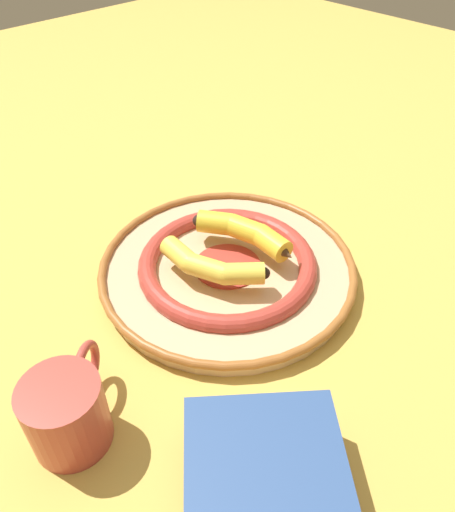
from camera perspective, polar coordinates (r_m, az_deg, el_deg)
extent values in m
plane|color=gold|center=(0.72, -1.17, -3.87)|extent=(2.80, 2.80, 0.00)
cylinder|color=tan|center=(0.74, 0.00, -1.72)|extent=(0.36, 0.36, 0.02)
torus|color=#AD382D|center=(0.73, 0.00, -0.92)|extent=(0.26, 0.26, 0.03)
cylinder|color=#AD382D|center=(0.73, 0.00, -1.12)|extent=(0.10, 0.10, 0.00)
torus|color=#995B28|center=(0.73, 0.00, -1.01)|extent=(0.38, 0.38, 0.01)
cylinder|color=yellow|center=(0.71, -5.55, 0.24)|extent=(0.03, 0.05, 0.03)
cylinder|color=yellow|center=(0.68, -2.32, -1.47)|extent=(0.05, 0.06, 0.03)
cylinder|color=yellow|center=(0.67, 1.96, -2.03)|extent=(0.06, 0.06, 0.03)
sphere|color=yellow|center=(0.69, -4.29, -0.86)|extent=(0.03, 0.03, 0.03)
sphere|color=yellow|center=(0.67, -0.29, -2.09)|extent=(0.03, 0.03, 0.03)
cone|color=#472D19|center=(0.72, -6.76, 1.29)|extent=(0.02, 0.03, 0.02)
sphere|color=black|center=(0.67, 4.20, -1.98)|extent=(0.02, 0.02, 0.02)
cylinder|color=yellow|center=(0.72, 5.15, 1.40)|extent=(0.04, 0.05, 0.03)
cylinder|color=yellow|center=(0.74, 2.10, 3.00)|extent=(0.05, 0.06, 0.03)
cylinder|color=yellow|center=(0.76, -1.45, 3.83)|extent=(0.06, 0.06, 0.03)
sphere|color=yellow|center=(0.73, 3.81, 2.37)|extent=(0.03, 0.03, 0.03)
sphere|color=yellow|center=(0.75, 0.43, 3.61)|extent=(0.03, 0.03, 0.03)
cone|color=#472D19|center=(0.71, 6.54, 0.39)|extent=(0.03, 0.03, 0.03)
sphere|color=black|center=(0.76, -3.31, 4.05)|extent=(0.02, 0.02, 0.02)
cube|color=#753D70|center=(0.53, 4.89, -25.56)|extent=(0.22, 0.22, 0.04)
cube|color=white|center=(0.53, 4.84, -25.12)|extent=(0.20, 0.21, 0.03)
cube|color=#2D4C84|center=(0.50, 4.51, -24.24)|extent=(0.22, 0.22, 0.03)
cube|color=white|center=(0.50, 4.44, -23.82)|extent=(0.21, 0.21, 0.02)
cylinder|color=#B24238|center=(0.57, -17.95, -16.85)|extent=(0.09, 0.09, 0.09)
cylinder|color=#331C0F|center=(0.54, -18.68, -14.90)|extent=(0.07, 0.07, 0.01)
torus|color=#B24238|center=(0.60, -15.81, -12.19)|extent=(0.06, 0.05, 0.06)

